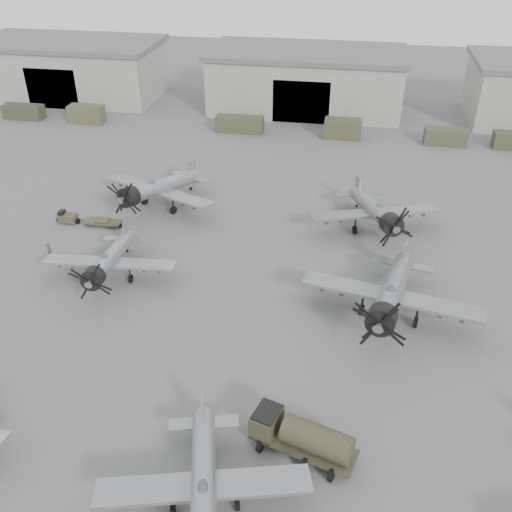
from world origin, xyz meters
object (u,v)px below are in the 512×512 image
Objects in this scene: aircraft_mid_1 at (108,261)px; aircraft_mid_2 at (391,295)px; aircraft_far_1 at (376,211)px; aircraft_near_1 at (204,488)px; fuel_tanker at (302,436)px; aircraft_far_0 at (156,189)px; tug_trailer at (81,219)px; ground_crew at (50,250)px.

aircraft_mid_2 reaches higher than aircraft_mid_1.
aircraft_near_1 is at bearing -124.65° from aircraft_far_1.
aircraft_mid_1 is 23.12m from fuel_tanker.
aircraft_far_1 is at bearing 25.13° from aircraft_mid_1.
fuel_tanker is at bearing 31.39° from aircraft_near_1.
aircraft_mid_2 is at bearing -9.62° from aircraft_far_0.
aircraft_far_1 reaches higher than fuel_tanker.
aircraft_mid_1 is 0.88× the size of aircraft_far_0.
aircraft_near_1 is 34.94m from tug_trailer.
aircraft_near_1 is 35.55m from aircraft_far_0.
aircraft_mid_2 is 2.17× the size of tug_trailer.
aircraft_mid_2 is 2.12× the size of fuel_tanker.
aircraft_mid_2 is 30.21m from ground_crew.
aircraft_near_1 is 20.64m from aircraft_mid_2.
aircraft_mid_1 is at bearing -66.24° from aircraft_far_0.
aircraft_far_1 is (8.81, 31.87, 0.26)m from aircraft_near_1.
fuel_tanker is 30.14m from ground_crew.
aircraft_mid_2 reaches higher than aircraft_far_1.
fuel_tanker is (18.09, -28.09, -1.00)m from aircraft_far_0.
aircraft_mid_2 reaches higher than tug_trailer.
aircraft_near_1 is 6.70m from fuel_tanker.
aircraft_mid_1 is 7.42m from ground_crew.
aircraft_mid_2 is 1.09× the size of aircraft_far_1.
tug_trailer is (-20.04, 28.57, -1.58)m from aircraft_near_1.
aircraft_far_0 reaches higher than ground_crew.
aircraft_mid_2 is at bearing 85.47° from fuel_tanker.
aircraft_near_1 is at bearing -45.02° from aircraft_far_0.
fuel_tanker is at bearing -43.47° from tug_trailer.
aircraft_near_1 is 7.35× the size of ground_crew.
aircraft_far_1 is at bearing 59.85° from aircraft_near_1.
aircraft_far_0 reaches higher than aircraft_mid_1.
aircraft_mid_2 is 31.72m from tug_trailer.
aircraft_mid_2 is (23.07, -1.35, 0.45)m from aircraft_mid_1.
aircraft_far_0 is (-0.24, 13.42, 0.32)m from aircraft_mid_1.
aircraft_near_1 is 0.89× the size of aircraft_far_0.
aircraft_near_1 is 33.06m from aircraft_far_1.
ground_crew is (-29.89, 3.99, -1.73)m from aircraft_mid_2.
tug_trailer is 4.12× the size of ground_crew.
aircraft_near_1 is 0.82× the size of aircraft_mid_2.
aircraft_mid_2 is 13.78m from aircraft_far_1.
aircraft_mid_2 reaches higher than aircraft_near_1.
aircraft_mid_1 is (-13.22, 19.48, -0.01)m from aircraft_near_1.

